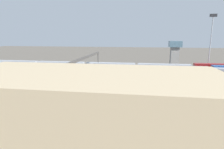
{
  "coord_description": "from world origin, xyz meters",
  "views": [
    {
      "loc": [
        -11.27,
        66.69,
        16.36
      ],
      "look_at": [
        -1.17,
        1.82,
        2.5
      ],
      "focal_mm": 29.79,
      "sensor_mm": 36.0,
      "label": 1
    }
  ],
  "objects_px": {
    "train_on_track_2": "(99,71)",
    "control_tower": "(175,52)",
    "train_on_track_3": "(110,72)",
    "train_on_track_4": "(107,76)",
    "train_on_track_0": "(107,67)",
    "train_on_track_5": "(94,79)",
    "signal_gantry": "(86,59)",
    "light_mast_0": "(211,36)",
    "maintenance_shed": "(87,110)",
    "train_on_track_1": "(116,69)",
    "train_on_track_6": "(101,83)"
  },
  "relations": [
    {
      "from": "train_on_track_5",
      "to": "signal_gantry",
      "type": "xyz_separation_m",
      "value": [
        4.74,
        -7.5,
        5.68
      ]
    },
    {
      "from": "train_on_track_0",
      "to": "train_on_track_4",
      "type": "bearing_deg",
      "value": 99.47
    },
    {
      "from": "light_mast_0",
      "to": "control_tower",
      "type": "bearing_deg",
      "value": -45.51
    },
    {
      "from": "train_on_track_0",
      "to": "train_on_track_3",
      "type": "relative_size",
      "value": 0.96
    },
    {
      "from": "train_on_track_3",
      "to": "train_on_track_2",
      "type": "xyz_separation_m",
      "value": [
        5.45,
        -5.0,
        -0.6
      ]
    },
    {
      "from": "control_tower",
      "to": "train_on_track_5",
      "type": "bearing_deg",
      "value": 50.86
    },
    {
      "from": "signal_gantry",
      "to": "control_tower",
      "type": "bearing_deg",
      "value": -138.97
    },
    {
      "from": "light_mast_0",
      "to": "signal_gantry",
      "type": "relative_size",
      "value": 0.63
    },
    {
      "from": "train_on_track_5",
      "to": "train_on_track_3",
      "type": "xyz_separation_m",
      "value": [
        -3.85,
        -10.0,
        0.56
      ]
    },
    {
      "from": "maintenance_shed",
      "to": "light_mast_0",
      "type": "bearing_deg",
      "value": -121.16
    },
    {
      "from": "train_on_track_0",
      "to": "train_on_track_2",
      "type": "height_order",
      "value": "train_on_track_0"
    },
    {
      "from": "signal_gantry",
      "to": "control_tower",
      "type": "relative_size",
      "value": 2.95
    },
    {
      "from": "light_mast_0",
      "to": "control_tower",
      "type": "relative_size",
      "value": 1.85
    },
    {
      "from": "light_mast_0",
      "to": "maintenance_shed",
      "type": "relative_size",
      "value": 0.63
    },
    {
      "from": "train_on_track_1",
      "to": "train_on_track_4",
      "type": "distance_m",
      "value": 15.08
    },
    {
      "from": "train_on_track_5",
      "to": "train_on_track_0",
      "type": "distance_m",
      "value": 25.0
    },
    {
      "from": "signal_gantry",
      "to": "train_on_track_2",
      "type": "bearing_deg",
      "value": -112.71
    },
    {
      "from": "train_on_track_2",
      "to": "train_on_track_6",
      "type": "bearing_deg",
      "value": 103.99
    },
    {
      "from": "light_mast_0",
      "to": "control_tower",
      "type": "xyz_separation_m",
      "value": [
        12.39,
        -12.62,
        -8.28
      ]
    },
    {
      "from": "train_on_track_4",
      "to": "signal_gantry",
      "type": "xyz_separation_m",
      "value": [
        8.14,
        -2.5,
        5.67
      ]
    },
    {
      "from": "train_on_track_2",
      "to": "train_on_track_4",
      "type": "relative_size",
      "value": 1.06
    },
    {
      "from": "train_on_track_2",
      "to": "control_tower",
      "type": "relative_size",
      "value": 7.04
    },
    {
      "from": "train_on_track_6",
      "to": "signal_gantry",
      "type": "bearing_deg",
      "value": -56.98
    },
    {
      "from": "train_on_track_2",
      "to": "train_on_track_1",
      "type": "bearing_deg",
      "value": -142.47
    },
    {
      "from": "train_on_track_0",
      "to": "train_on_track_4",
      "type": "relative_size",
      "value": 1.27
    },
    {
      "from": "maintenance_shed",
      "to": "train_on_track_0",
      "type": "bearing_deg",
      "value": -82.65
    },
    {
      "from": "train_on_track_1",
      "to": "train_on_track_6",
      "type": "relative_size",
      "value": 1.2
    },
    {
      "from": "light_mast_0",
      "to": "train_on_track_1",
      "type": "bearing_deg",
      "value": 10.28
    },
    {
      "from": "maintenance_shed",
      "to": "control_tower",
      "type": "relative_size",
      "value": 2.93
    },
    {
      "from": "train_on_track_1",
      "to": "control_tower",
      "type": "bearing_deg",
      "value": -144.2
    },
    {
      "from": "train_on_track_0",
      "to": "signal_gantry",
      "type": "bearing_deg",
      "value": 74.64
    },
    {
      "from": "train_on_track_5",
      "to": "maintenance_shed",
      "type": "bearing_deg",
      "value": 102.7
    },
    {
      "from": "maintenance_shed",
      "to": "train_on_track_4",
      "type": "bearing_deg",
      "value": -83.74
    },
    {
      "from": "train_on_track_0",
      "to": "light_mast_0",
      "type": "bearing_deg",
      "value": -177.13
    },
    {
      "from": "train_on_track_4",
      "to": "train_on_track_3",
      "type": "bearing_deg",
      "value": -95.09
    },
    {
      "from": "train_on_track_5",
      "to": "train_on_track_1",
      "type": "height_order",
      "value": "same"
    },
    {
      "from": "train_on_track_1",
      "to": "train_on_track_3",
      "type": "distance_m",
      "value": 10.07
    },
    {
      "from": "train_on_track_5",
      "to": "maintenance_shed",
      "type": "height_order",
      "value": "maintenance_shed"
    },
    {
      "from": "train_on_track_2",
      "to": "train_on_track_6",
      "type": "height_order",
      "value": "same"
    },
    {
      "from": "train_on_track_6",
      "to": "train_on_track_4",
      "type": "distance_m",
      "value": 10.0
    },
    {
      "from": "light_mast_0",
      "to": "signal_gantry",
      "type": "height_order",
      "value": "light_mast_0"
    },
    {
      "from": "train_on_track_4",
      "to": "maintenance_shed",
      "type": "xyz_separation_m",
      "value": [
        -4.3,
        39.18,
        3.48
      ]
    },
    {
      "from": "train_on_track_1",
      "to": "train_on_track_2",
      "type": "relative_size",
      "value": 1.2
    },
    {
      "from": "maintenance_shed",
      "to": "control_tower",
      "type": "distance_m",
      "value": 78.1
    },
    {
      "from": "light_mast_0",
      "to": "signal_gantry",
      "type": "xyz_separation_m",
      "value": [
        49.57,
        19.74,
        -8.48
      ]
    },
    {
      "from": "train_on_track_0",
      "to": "train_on_track_2",
      "type": "bearing_deg",
      "value": 80.53
    },
    {
      "from": "train_on_track_2",
      "to": "maintenance_shed",
      "type": "relative_size",
      "value": 2.41
    },
    {
      "from": "train_on_track_3",
      "to": "train_on_track_2",
      "type": "bearing_deg",
      "value": -42.54
    },
    {
      "from": "train_on_track_5",
      "to": "train_on_track_3",
      "type": "distance_m",
      "value": 10.73
    },
    {
      "from": "train_on_track_6",
      "to": "control_tower",
      "type": "relative_size",
      "value": 7.04
    }
  ]
}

